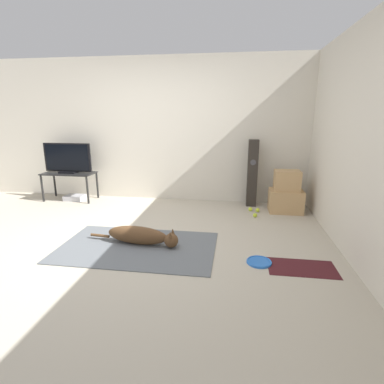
% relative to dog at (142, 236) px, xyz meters
% --- Properties ---
extents(ground_plane, '(12.00, 12.00, 0.00)m').
position_rel_dog_xyz_m(ground_plane, '(-0.20, 0.01, -0.12)').
color(ground_plane, '#BCB29E').
extents(wall_back, '(8.00, 0.06, 2.55)m').
position_rel_dog_xyz_m(wall_back, '(-0.20, 2.11, 1.16)').
color(wall_back, silver).
rests_on(wall_back, ground_plane).
extents(wall_right, '(0.06, 8.00, 2.55)m').
position_rel_dog_xyz_m(wall_right, '(2.40, 0.01, 1.16)').
color(wall_right, silver).
rests_on(wall_right, ground_plane).
extents(area_rug, '(1.87, 1.14, 0.01)m').
position_rel_dog_xyz_m(area_rug, '(-0.03, -0.08, -0.11)').
color(area_rug, slate).
rests_on(area_rug, ground_plane).
extents(dog, '(1.17, 0.27, 0.22)m').
position_rel_dog_xyz_m(dog, '(0.00, 0.00, 0.00)').
color(dog, brown).
rests_on(dog, area_rug).
extents(frisbee, '(0.27, 0.27, 0.03)m').
position_rel_dog_xyz_m(frisbee, '(1.40, -0.26, -0.11)').
color(frisbee, blue).
rests_on(frisbee, ground_plane).
extents(cardboard_box_lower, '(0.53, 0.40, 0.37)m').
position_rel_dog_xyz_m(cardboard_box_lower, '(1.95, 1.61, 0.06)').
color(cardboard_box_lower, tan).
rests_on(cardboard_box_lower, ground_plane).
extents(cardboard_box_upper, '(0.40, 0.30, 0.32)m').
position_rel_dog_xyz_m(cardboard_box_upper, '(1.94, 1.60, 0.41)').
color(cardboard_box_upper, tan).
rests_on(cardboard_box_upper, cardboard_box_lower).
extents(floor_speaker, '(0.17, 0.18, 1.15)m').
position_rel_dog_xyz_m(floor_speaker, '(1.40, 1.88, 0.46)').
color(floor_speaker, '#2D2823').
rests_on(floor_speaker, ground_plane).
extents(tv_stand, '(0.94, 0.45, 0.52)m').
position_rel_dog_xyz_m(tv_stand, '(-1.93, 1.75, 0.33)').
color(tv_stand, black).
rests_on(tv_stand, ground_plane).
extents(tv, '(0.89, 0.20, 0.54)m').
position_rel_dog_xyz_m(tv, '(-1.93, 1.76, 0.66)').
color(tv, black).
rests_on(tv, tv_stand).
extents(tennis_ball_by_boxes, '(0.07, 0.07, 0.07)m').
position_rel_dog_xyz_m(tennis_ball_by_boxes, '(1.50, 1.51, -0.09)').
color(tennis_ball_by_boxes, '#C6E033').
rests_on(tennis_ball_by_boxes, ground_plane).
extents(tennis_ball_near_speaker, '(0.07, 0.07, 0.07)m').
position_rel_dog_xyz_m(tennis_ball_near_speaker, '(1.38, 1.55, -0.09)').
color(tennis_ball_near_speaker, '#C6E033').
rests_on(tennis_ball_near_speaker, ground_plane).
extents(tennis_ball_loose_on_carpet, '(0.07, 0.07, 0.07)m').
position_rel_dog_xyz_m(tennis_ball_loose_on_carpet, '(1.44, 1.24, -0.09)').
color(tennis_ball_loose_on_carpet, '#C6E033').
rests_on(tennis_ball_loose_on_carpet, ground_plane).
extents(game_console, '(0.34, 0.26, 0.09)m').
position_rel_dog_xyz_m(game_console, '(-1.86, 1.74, -0.07)').
color(game_console, '#B7B7BC').
rests_on(game_console, ground_plane).
extents(door_mat, '(0.70, 0.39, 0.01)m').
position_rel_dog_xyz_m(door_mat, '(1.84, -0.31, -0.12)').
color(door_mat, '#47191E').
rests_on(door_mat, ground_plane).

